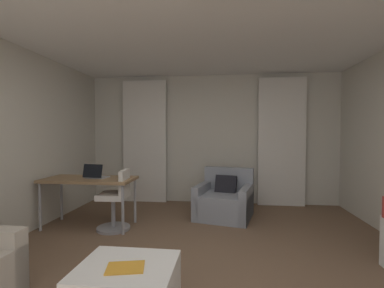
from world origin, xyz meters
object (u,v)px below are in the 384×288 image
(laptop, at_px, (96,175))
(magazine_open, at_px, (125,268))
(armchair, at_px, (225,201))
(desk, at_px, (89,182))
(desk_chair, at_px, (116,203))

(laptop, distance_m, magazine_open, 2.32)
(armchair, distance_m, desk, 2.20)
(laptop, bearing_deg, armchair, 20.18)
(desk, distance_m, magazine_open, 2.34)
(armchair, xyz_separation_m, laptop, (-1.94, -0.71, 0.51))
(armchair, xyz_separation_m, desk, (-2.03, -0.72, 0.41))
(desk_chair, bearing_deg, laptop, 165.33)
(desk, distance_m, laptop, 0.15)
(desk_chair, distance_m, laptop, 0.53)
(desk_chair, relative_size, laptop, 2.46)
(armchair, bearing_deg, desk_chair, -153.10)
(armchair, height_order, magazine_open, armchair)
(desk_chair, xyz_separation_m, magazine_open, (0.84, -1.86, 0.00))
(laptop, bearing_deg, desk, -173.83)
(armchair, relative_size, desk_chair, 1.19)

